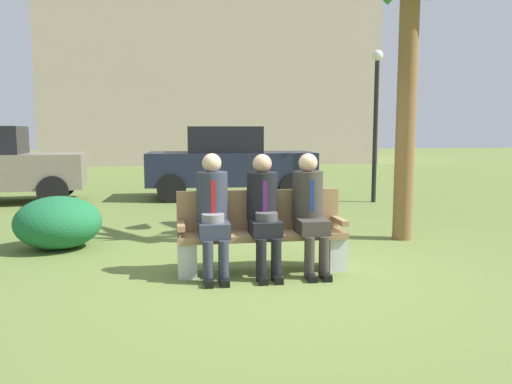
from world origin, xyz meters
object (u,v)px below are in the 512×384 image
Objects in this scene: parked_car_far at (230,162)px; street_lamp at (376,109)px; seated_man_left at (213,209)px; seated_man_middle at (264,208)px; building_backdrop at (210,73)px; park_bench at (261,234)px; seated_man_right at (310,206)px; shrub_near_bench at (58,223)px.

street_lamp reaches higher than parked_car_far.
seated_man_middle is at bearing -0.12° from seated_man_left.
street_lamp is 17.33m from building_backdrop.
seated_man_right is (0.52, -0.12, 0.32)m from park_bench.
seated_man_left is 2.55m from shrub_near_bench.
seated_man_left is 0.40× the size of street_lamp.
seated_man_left is 0.08× the size of building_backdrop.
parked_car_far is at bearing 156.26° from street_lamp.
seated_man_right is at bearing -89.00° from parked_car_far.
street_lamp is at bearing -23.74° from parked_car_far.
park_bench reaches higher than shrub_near_bench.
seated_man_left is 1.17× the size of shrub_near_bench.
seated_man_middle is 22.50m from building_backdrop.
park_bench is 2.90m from shrub_near_bench.
shrub_near_bench is (-2.48, 1.63, -0.38)m from seated_man_middle.
seated_man_right is at bearing -13.28° from park_bench.
seated_man_left is 0.33× the size of parked_car_far.
seated_man_middle is 6.50m from parked_car_far.
seated_man_right is 1.17× the size of shrub_near_bench.
street_lamp reaches higher than seated_man_left.
building_backdrop is at bearing 97.53° from street_lamp.
park_bench is at bearing -93.21° from building_backdrop.
building_backdrop is at bearing 79.73° from shrub_near_bench.
shrub_near_bench is (-3.00, 1.62, -0.38)m from seated_man_right.
seated_man_left is at bearing 179.88° from seated_man_middle.
park_bench is at bearing 91.34° from seated_man_middle.
seated_man_right is 0.33× the size of parked_car_far.
shrub_near_bench is 0.34× the size of street_lamp.
seated_man_left is 0.55m from seated_man_middle.
seated_man_left is at bearing -166.89° from park_bench.
street_lamp is 0.20× the size of building_backdrop.
seated_man_right is 6.48m from parked_car_far.
seated_man_left is at bearing -98.43° from parked_car_far.
parked_car_far is (-0.11, 6.48, 0.10)m from seated_man_right.
street_lamp is (3.47, 5.14, 1.32)m from seated_man_middle.
seated_man_middle is 6.34m from street_lamp.
parked_car_far is (0.41, 6.35, 0.42)m from park_bench.
parked_car_far reaches higher than seated_man_left.
seated_man_right is 0.08× the size of building_backdrop.
building_backdrop is (1.78, 22.11, 3.96)m from seated_man_left.
seated_man_right is 0.40× the size of street_lamp.
shrub_near_bench is at bearing -120.75° from parked_car_far.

